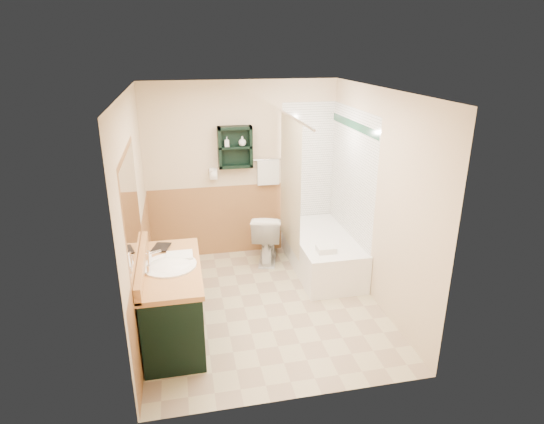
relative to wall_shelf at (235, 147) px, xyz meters
The scene contains 25 objects.
floor 2.09m from the wall_shelf, 85.93° to the right, with size 3.00×3.00×0.00m, color #C1B58D.
back_wall 0.38m from the wall_shelf, 48.99° to the left, with size 2.60×0.04×2.40m, color beige.
left_wall 1.89m from the wall_shelf, 130.97° to the right, with size 0.04×3.00×2.40m, color beige.
right_wall 2.03m from the wall_shelf, 44.70° to the right, with size 0.04×3.00×2.40m, color beige.
ceiling 1.66m from the wall_shelf, 85.93° to the right, with size 2.60×3.00×0.04m, color white.
wainscot_left 2.12m from the wall_shelf, 130.14° to the right, with size 2.98×2.98×1.00m, color #AF7C47, non-canonical shape.
wainscot_back 1.06m from the wall_shelf, 38.66° to the left, with size 2.58×2.58×1.00m, color #AF7C47, non-canonical shape.
mirror_frame 2.28m from the wall_shelf, 120.90° to the right, with size 1.30×1.30×1.00m, color brown, non-canonical shape.
mirror_glass 2.28m from the wall_shelf, 120.79° to the right, with size 1.20×1.20×0.90m, color white, non-canonical shape.
tile_right 1.61m from the wall_shelf, 25.39° to the right, with size 1.50×1.50×2.10m, color white, non-canonical shape.
tile_back 1.23m from the wall_shelf, ahead, with size 0.95×0.95×2.10m, color white, non-canonical shape.
tile_accent 1.56m from the wall_shelf, 25.55° to the right, with size 1.50×1.50×0.10m, color #12412B, non-canonical shape.
wall_shelf is the anchor object (origin of this frame).
hair_dryer 0.46m from the wall_shelf, behind, with size 0.10×0.24×0.18m, color white, non-canonical shape.
towel_bar 0.49m from the wall_shelf, ahead, with size 0.40×0.06×0.40m, color white, non-canonical shape.
curtain_rod 1.01m from the wall_shelf, 46.11° to the right, with size 0.03×0.03×1.60m, color silver.
shower_curtain 0.89m from the wall_shelf, 37.30° to the right, with size 1.05×1.05×1.70m, color beige, non-canonical shape.
vanity 2.32m from the wall_shelf, 116.35° to the right, with size 0.59×1.27×0.81m, color black.
bathtub 1.80m from the wall_shelf, 33.98° to the right, with size 0.74×1.50×0.49m, color white.
toilet 1.29m from the wall_shelf, 35.85° to the right, with size 0.39×0.70×0.69m, color white.
counter_towel 1.97m from the wall_shelf, 115.78° to the right, with size 0.26×0.20×0.04m, color white.
vanity_book 1.83m from the wall_shelf, 128.16° to the right, with size 0.16×0.02×0.22m, color black.
tub_towel 1.80m from the wall_shelf, 52.15° to the right, with size 0.22×0.18×0.07m, color white.
soap_bottle_a 0.12m from the wall_shelf, behind, with size 0.06×0.13×0.06m, color white.
soap_bottle_b 0.12m from the wall_shelf, ahead, with size 0.10×0.13×0.10m, color white.
Camera 1 is at (-0.83, -4.45, 2.83)m, focal length 30.00 mm.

